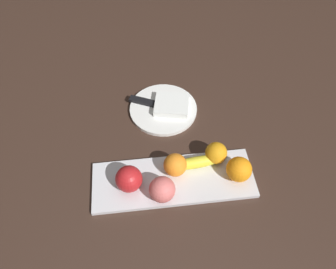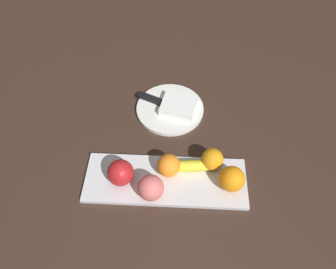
{
  "view_description": "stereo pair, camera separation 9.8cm",
  "coord_description": "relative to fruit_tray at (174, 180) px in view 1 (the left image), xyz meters",
  "views": [
    {
      "loc": [
        -0.06,
        -0.48,
        0.82
      ],
      "look_at": [
        0.01,
        0.11,
        0.04
      ],
      "focal_mm": 34.69,
      "sensor_mm": 36.0,
      "label": 1
    },
    {
      "loc": [
        0.04,
        -0.49,
        0.82
      ],
      "look_at": [
        0.01,
        0.11,
        0.04
      ],
      "focal_mm": 34.69,
      "sensor_mm": 36.0,
      "label": 2
    }
  ],
  "objects": [
    {
      "name": "ground_plane",
      "position": [
        -0.01,
        0.03,
        -0.01
      ],
      "size": [
        2.4,
        2.4,
        0.0
      ],
      "primitive_type": "plane",
      "color": "#38261D"
    },
    {
      "name": "fruit_tray",
      "position": [
        0.0,
        0.0,
        0.0
      ],
      "size": [
        0.46,
        0.16,
        0.01
      ],
      "primitive_type": "cube",
      "color": "silver",
      "rests_on": "ground_plane"
    },
    {
      "name": "apple",
      "position": [
        -0.12,
        -0.01,
        0.04
      ],
      "size": [
        0.07,
        0.07,
        0.07
      ],
      "primitive_type": "sphere",
      "color": "red",
      "rests_on": "fruit_tray"
    },
    {
      "name": "banana",
      "position": [
        0.07,
        0.04,
        0.02
      ],
      "size": [
        0.18,
        0.05,
        0.03
      ],
      "primitive_type": "ellipsoid",
      "rotation": [
        0.0,
        0.0,
        3.23
      ],
      "color": "yellow",
      "rests_on": "fruit_tray"
    },
    {
      "name": "orange_near_apple",
      "position": [
        0.01,
        0.02,
        0.04
      ],
      "size": [
        0.07,
        0.07,
        0.07
      ],
      "primitive_type": "sphere",
      "color": "orange",
      "rests_on": "fruit_tray"
    },
    {
      "name": "orange_near_banana",
      "position": [
        0.18,
        -0.01,
        0.04
      ],
      "size": [
        0.07,
        0.07,
        0.07
      ],
      "primitive_type": "sphere",
      "color": "orange",
      "rests_on": "fruit_tray"
    },
    {
      "name": "orange_center",
      "position": [
        0.13,
        0.05,
        0.04
      ],
      "size": [
        0.06,
        0.06,
        0.06
      ],
      "primitive_type": "sphere",
      "color": "orange",
      "rests_on": "fruit_tray"
    },
    {
      "name": "peach",
      "position": [
        -0.04,
        -0.05,
        0.04
      ],
      "size": [
        0.07,
        0.07,
        0.07
      ],
      "primitive_type": "sphere",
      "color": "#E06A67",
      "rests_on": "fruit_tray"
    },
    {
      "name": "dinner_plate",
      "position": [
        0.0,
        0.28,
        -0.0
      ],
      "size": [
        0.23,
        0.23,
        0.01
      ],
      "primitive_type": "cylinder",
      "color": "white",
      "rests_on": "ground_plane"
    },
    {
      "name": "folded_napkin",
      "position": [
        0.03,
        0.28,
        0.02
      ],
      "size": [
        0.13,
        0.12,
        0.02
      ],
      "primitive_type": "cube",
      "rotation": [
        0.0,
        0.0,
        -0.2
      ],
      "color": "white",
      "rests_on": "dinner_plate"
    },
    {
      "name": "knife",
      "position": [
        -0.05,
        0.3,
        0.01
      ],
      "size": [
        0.17,
        0.09,
        0.01
      ],
      "rotation": [
        0.0,
        0.0,
        -0.43
      ],
      "color": "silver",
      "rests_on": "dinner_plate"
    }
  ]
}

